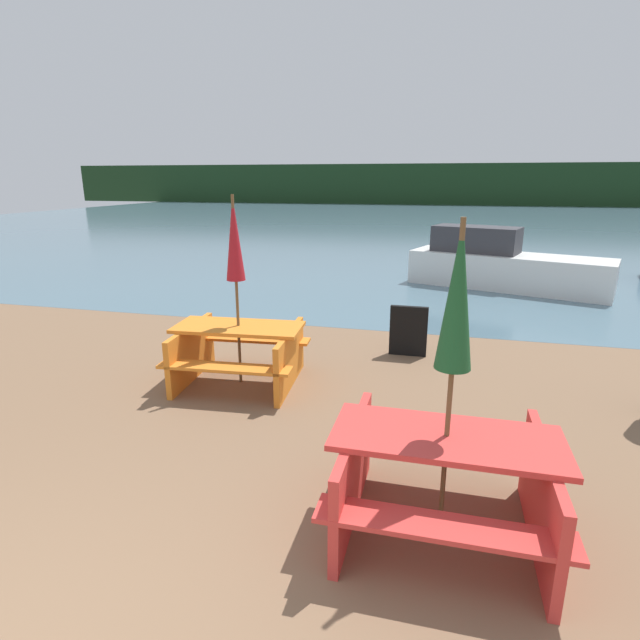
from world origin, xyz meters
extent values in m
cube|color=slate|center=(0.00, 32.23, 0.00)|extent=(60.00, 50.00, 0.00)
cube|color=#193319|center=(0.00, 52.23, 2.00)|extent=(80.00, 1.60, 4.00)
cube|color=red|center=(2.22, 2.26, 0.77)|extent=(1.63, 0.71, 0.04)
cube|color=red|center=(2.22, 1.71, 0.44)|extent=(1.63, 0.29, 0.04)
cube|color=red|center=(2.22, 2.81, 0.44)|extent=(1.63, 0.29, 0.04)
cube|color=red|center=(1.54, 2.27, 0.37)|extent=(0.07, 1.38, 0.74)
cube|color=red|center=(2.89, 2.26, 0.37)|extent=(0.07, 1.38, 0.74)
cube|color=orange|center=(-0.35, 4.55, 0.74)|extent=(1.65, 0.82, 0.04)
cube|color=orange|center=(-0.30, 4.00, 0.41)|extent=(1.61, 0.40, 0.04)
cube|color=orange|center=(-0.39, 5.10, 0.41)|extent=(1.61, 0.40, 0.04)
cube|color=orange|center=(-1.00, 4.50, 0.36)|extent=(0.18, 1.38, 0.72)
cube|color=orange|center=(0.31, 4.60, 0.36)|extent=(0.18, 1.38, 0.72)
cylinder|color=brown|center=(-0.35, 4.55, 1.19)|extent=(0.04, 0.04, 2.37)
cone|color=#A81923|center=(-0.35, 4.55, 1.86)|extent=(0.23, 0.23, 1.02)
cylinder|color=brown|center=(2.22, 2.26, 1.16)|extent=(0.04, 0.04, 2.31)
cone|color=#195128|center=(2.22, 2.26, 1.81)|extent=(0.25, 0.25, 1.01)
cube|color=silver|center=(3.62, 11.50, 0.41)|extent=(4.73, 2.69, 0.81)
cube|color=#333338|center=(2.84, 11.76, 1.12)|extent=(2.19, 1.51, 0.62)
cube|color=black|center=(1.67, 6.11, 0.38)|extent=(0.55, 0.08, 0.75)
camera|label=1|loc=(2.12, -1.05, 2.55)|focal=28.00mm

